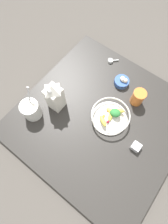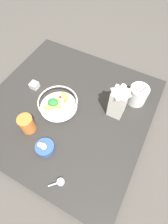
{
  "view_description": "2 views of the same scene",
  "coord_description": "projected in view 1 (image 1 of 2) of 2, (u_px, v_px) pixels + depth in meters",
  "views": [
    {
      "loc": [
        0.16,
        -0.39,
        1.12
      ],
      "look_at": [
        -0.1,
        -0.05,
        0.09
      ],
      "focal_mm": 28.0,
      "sensor_mm": 36.0,
      "label": 1
    },
    {
      "loc": [
        -0.39,
        0.5,
        0.97
      ],
      "look_at": [
        -0.13,
        0.01,
        0.08
      ],
      "focal_mm": 28.0,
      "sensor_mm": 36.0,
      "label": 2
    }
  ],
  "objects": [
    {
      "name": "ground_plane",
      "position": [
        101.0,
        119.0,
        1.19
      ],
      "size": [
        6.0,
        6.0,
        0.0
      ],
      "primitive_type": "plane",
      "color": "#4C4742"
    },
    {
      "name": "countertop",
      "position": [
        101.0,
        118.0,
        1.17
      ],
      "size": [
        1.03,
        1.03,
        0.03
      ],
      "color": "#2D2B28",
      "rests_on": "ground_plane"
    },
    {
      "name": "fruit_bowl",
      "position": [
        110.0,
        116.0,
        1.11
      ],
      "size": [
        0.25,
        0.25,
        0.09
      ],
      "color": "silver",
      "rests_on": "countertop"
    },
    {
      "name": "milk_carton",
      "position": [
        54.0,
        96.0,
        1.07
      ],
      "size": [
        0.09,
        0.09,
        0.25
      ],
      "color": "silver",
      "rests_on": "countertop"
    },
    {
      "name": "yogurt_tub",
      "position": [
        31.0,
        109.0,
        1.1
      ],
      "size": [
        0.12,
        0.13,
        0.23
      ],
      "color": "white",
      "rests_on": "countertop"
    },
    {
      "name": "drinking_cup",
      "position": [
        138.0,
        97.0,
        1.14
      ],
      "size": [
        0.09,
        0.09,
        0.12
      ],
      "color": "orange",
      "rests_on": "countertop"
    },
    {
      "name": "spice_jar",
      "position": [
        136.0,
        147.0,
        1.06
      ],
      "size": [
        0.05,
        0.05,
        0.04
      ],
      "color": "silver",
      "rests_on": "countertop"
    },
    {
      "name": "measuring_scoop",
      "position": [
        111.0,
        61.0,
        1.32
      ],
      "size": [
        0.07,
        0.07,
        0.02
      ],
      "color": "white",
      "rests_on": "countertop"
    },
    {
      "name": "garlic_bowl",
      "position": [
        122.0,
        81.0,
        1.23
      ],
      "size": [
        0.1,
        0.1,
        0.07
      ],
      "color": "#3356A3",
      "rests_on": "countertop"
    }
  ]
}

